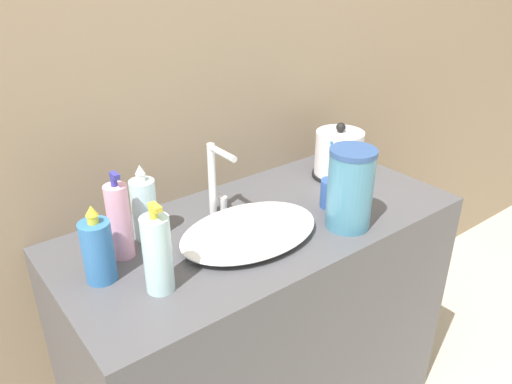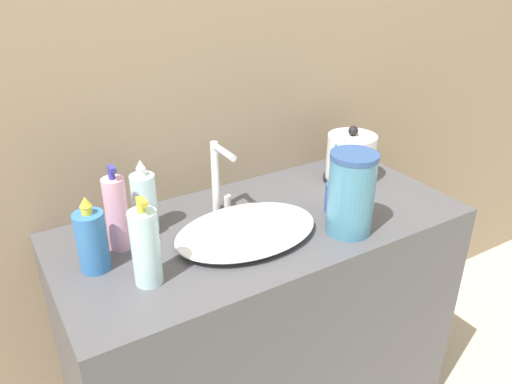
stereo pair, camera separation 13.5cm
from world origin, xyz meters
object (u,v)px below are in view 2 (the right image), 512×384
at_px(mouthwash_bottle, 145,202).
at_px(faucet, 219,175).
at_px(shampoo_bottle, 92,240).
at_px(lotion_bottle, 117,213).
at_px(water_pitcher, 351,193).
at_px(toothbrush_cup, 336,196).
at_px(electric_kettle, 351,160).
at_px(hand_cream_bottle, 146,247).

bearing_deg(mouthwash_bottle, faucet, -2.26).
bearing_deg(mouthwash_bottle, shampoo_bottle, -147.89).
bearing_deg(shampoo_bottle, mouthwash_bottle, 32.11).
xyz_separation_m(lotion_bottle, water_pitcher, (0.56, -0.24, 0.01)).
distance_m(lotion_bottle, shampoo_bottle, 0.10).
height_order(toothbrush_cup, mouthwash_bottle, toothbrush_cup).
relative_size(shampoo_bottle, water_pitcher, 0.85).
relative_size(faucet, electric_kettle, 1.14).
bearing_deg(mouthwash_bottle, water_pitcher, -31.46).
distance_m(toothbrush_cup, water_pitcher, 0.14).
xyz_separation_m(toothbrush_cup, mouthwash_bottle, (-0.51, 0.18, 0.04)).
distance_m(shampoo_bottle, mouthwash_bottle, 0.20).
height_order(electric_kettle, mouthwash_bottle, mouthwash_bottle).
xyz_separation_m(faucet, mouthwash_bottle, (-0.22, 0.01, -0.03)).
xyz_separation_m(shampoo_bottle, mouthwash_bottle, (0.17, 0.11, 0.01)).
distance_m(electric_kettle, shampoo_bottle, 0.86).
bearing_deg(hand_cream_bottle, shampoo_bottle, 127.62).
relative_size(faucet, toothbrush_cup, 1.01).
xyz_separation_m(electric_kettle, water_pitcher, (-0.22, -0.25, 0.04)).
bearing_deg(electric_kettle, mouthwash_bottle, 176.85).
bearing_deg(faucet, toothbrush_cup, -29.89).
distance_m(lotion_bottle, mouthwash_bottle, 0.10).
distance_m(faucet, shampoo_bottle, 0.40).
bearing_deg(mouthwash_bottle, toothbrush_cup, -19.10).
bearing_deg(shampoo_bottle, toothbrush_cup, -6.00).
relative_size(faucet, shampoo_bottle, 1.10).
relative_size(faucet, lotion_bottle, 0.93).
distance_m(electric_kettle, lotion_bottle, 0.77).
bearing_deg(shampoo_bottle, lotion_bottle, 36.43).
relative_size(mouthwash_bottle, hand_cream_bottle, 0.95).
bearing_deg(mouthwash_bottle, hand_cream_bottle, -109.17).
xyz_separation_m(faucet, shampoo_bottle, (-0.39, -0.10, -0.04)).
xyz_separation_m(faucet, hand_cream_bottle, (-0.30, -0.22, -0.02)).
xyz_separation_m(electric_kettle, hand_cream_bottle, (-0.76, -0.19, 0.02)).
bearing_deg(electric_kettle, toothbrush_cup, -140.97).
bearing_deg(hand_cream_bottle, faucet, 35.96).
bearing_deg(hand_cream_bottle, electric_kettle, 13.71).
relative_size(toothbrush_cup, lotion_bottle, 0.92).
distance_m(toothbrush_cup, mouthwash_bottle, 0.54).
bearing_deg(shampoo_bottle, water_pitcher, -15.80).
xyz_separation_m(faucet, toothbrush_cup, (0.29, -0.17, -0.07)).
bearing_deg(electric_kettle, hand_cream_bottle, -166.29).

